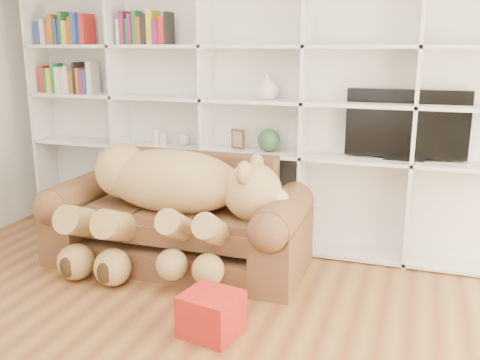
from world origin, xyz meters
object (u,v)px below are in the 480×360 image
(sofa, at_px, (179,224))
(gift_box, at_px, (211,314))
(tv, at_px, (406,125))
(teddy_bear, at_px, (169,195))

(sofa, distance_m, gift_box, 1.21)
(sofa, distance_m, tv, 2.00)
(gift_box, relative_size, tv, 0.36)
(tv, bearing_deg, sofa, -159.04)
(sofa, xyz_separation_m, teddy_bear, (0.00, -0.17, 0.30))
(sofa, relative_size, gift_box, 6.14)
(tv, bearing_deg, teddy_bear, -154.06)
(sofa, bearing_deg, tv, 20.96)
(teddy_bear, distance_m, gift_box, 1.16)
(gift_box, bearing_deg, teddy_bear, 129.74)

